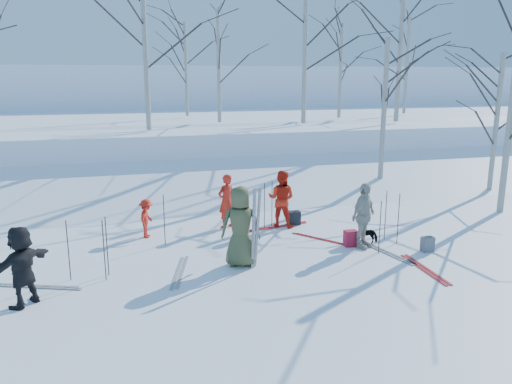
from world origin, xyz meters
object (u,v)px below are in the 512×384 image
object	(u,v)px
skier_redor_behind	(281,199)
backpack_grey	(427,244)
skier_olive_center	(241,226)
dog	(368,233)
skier_red_north	(226,201)
skier_cream_east	(364,216)
backpack_red	(350,238)
backpack_dark	(294,218)
skier_red_seated	(147,218)
skier_grey_west	(22,266)

from	to	relation	value
skier_redor_behind	backpack_grey	world-z (taller)	skier_redor_behind
skier_olive_center	dog	world-z (taller)	skier_olive_center
skier_red_north	dog	bearing A→B (deg)	118.70
skier_cream_east	backpack_red	bearing A→B (deg)	111.23
backpack_grey	backpack_dark	size ratio (longest dim) A/B	0.95
backpack_dark	backpack_red	bearing A→B (deg)	-71.44
backpack_dark	skier_red_seated	bearing A→B (deg)	-179.18
backpack_red	skier_redor_behind	bearing A→B (deg)	118.60
backpack_red	backpack_grey	bearing A→B (deg)	-27.93
backpack_grey	backpack_dark	xyz separation A→B (m)	(-2.42, 3.11, 0.01)
skier_grey_west	dog	distance (m)	8.31
backpack_red	skier_grey_west	bearing A→B (deg)	-169.02
skier_olive_center	skier_cream_east	bearing A→B (deg)	-157.67
skier_olive_center	dog	bearing A→B (deg)	-152.59
skier_olive_center	skier_red_seated	distance (m)	3.37
skier_olive_center	backpack_red	distance (m)	3.18
skier_cream_east	skier_grey_west	world-z (taller)	skier_cream_east
dog	skier_grey_west	bearing A→B (deg)	-34.21
backpack_red	backpack_dark	world-z (taller)	backpack_red
backpack_grey	skier_olive_center	bearing A→B (deg)	175.95
skier_red_north	backpack_red	world-z (taller)	skier_red_north
skier_olive_center	dog	size ratio (longest dim) A/B	3.43
dog	skier_redor_behind	bearing A→B (deg)	-93.54
skier_grey_west	backpack_dark	size ratio (longest dim) A/B	3.94
skier_cream_east	backpack_dark	xyz separation A→B (m)	(-0.99, 2.39, -0.64)
skier_redor_behind	dog	world-z (taller)	skier_redor_behind
skier_red_seated	skier_cream_east	size ratio (longest dim) A/B	0.63
backpack_dark	skier_cream_east	bearing A→B (deg)	-67.51
skier_grey_west	backpack_grey	size ratio (longest dim) A/B	4.14
skier_olive_center	skier_redor_behind	size ratio (longest dim) A/B	1.13
skier_redor_behind	dog	distance (m)	2.71
skier_red_north	backpack_red	size ratio (longest dim) A/B	3.73
backpack_grey	skier_red_seated	bearing A→B (deg)	155.53
skier_red_seated	skier_olive_center	bearing A→B (deg)	-124.71
skier_olive_center	dog	distance (m)	3.79
skier_red_north	skier_redor_behind	distance (m)	1.59
skier_red_north	skier_red_seated	xyz separation A→B (m)	(-2.28, -0.33, -0.25)
skier_redor_behind	skier_cream_east	size ratio (longest dim) A/B	0.99
skier_grey_west	backpack_dark	xyz separation A→B (m)	(6.78, 3.68, -0.59)
skier_cream_east	dog	size ratio (longest dim) A/B	3.08
skier_cream_east	dog	distance (m)	0.80
skier_red_seated	skier_grey_west	xyz separation A→B (m)	(-2.51, -3.62, 0.25)
backpack_grey	backpack_red	bearing A→B (deg)	152.07
skier_red_seated	backpack_dark	xyz separation A→B (m)	(4.27, 0.06, -0.33)
dog	backpack_dark	bearing A→B (deg)	-102.10
skier_grey_west	dog	size ratio (longest dim) A/B	2.87
backpack_red	dog	bearing A→B (deg)	18.06
skier_redor_behind	skier_cream_east	distance (m)	2.73
skier_olive_center	skier_red_seated	xyz separation A→B (m)	(-1.97, 2.71, -0.41)
skier_olive_center	backpack_dark	distance (m)	3.68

